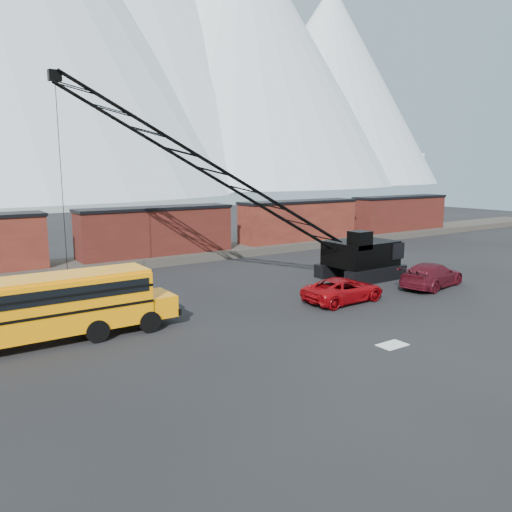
{
  "coord_description": "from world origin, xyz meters",
  "views": [
    {
      "loc": [
        -17.17,
        -18.69,
        8.03
      ],
      "look_at": [
        -0.84,
        5.3,
        3.0
      ],
      "focal_mm": 35.0,
      "sensor_mm": 36.0,
      "label": 1
    }
  ],
  "objects_px": {
    "red_pickup": "(344,290)",
    "crawler_crane": "(220,175)",
    "school_bus": "(48,306)",
    "maroon_suv": "(432,275)"
  },
  "relations": [
    {
      "from": "red_pickup",
      "to": "maroon_suv",
      "type": "relative_size",
      "value": 0.92
    },
    {
      "from": "school_bus",
      "to": "maroon_suv",
      "type": "relative_size",
      "value": 1.99
    },
    {
      "from": "school_bus",
      "to": "red_pickup",
      "type": "height_order",
      "value": "school_bus"
    },
    {
      "from": "maroon_suv",
      "to": "crawler_crane",
      "type": "height_order",
      "value": "crawler_crane"
    },
    {
      "from": "red_pickup",
      "to": "school_bus",
      "type": "bearing_deg",
      "value": 81.08
    },
    {
      "from": "red_pickup",
      "to": "crawler_crane",
      "type": "xyz_separation_m",
      "value": [
        -4.73,
        6.73,
        6.93
      ]
    },
    {
      "from": "crawler_crane",
      "to": "maroon_suv",
      "type": "bearing_deg",
      "value": -30.42
    },
    {
      "from": "school_bus",
      "to": "crawler_crane",
      "type": "bearing_deg",
      "value": 20.44
    },
    {
      "from": "red_pickup",
      "to": "crawler_crane",
      "type": "relative_size",
      "value": 0.23
    },
    {
      "from": "school_bus",
      "to": "crawler_crane",
      "type": "relative_size",
      "value": 0.5
    }
  ]
}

